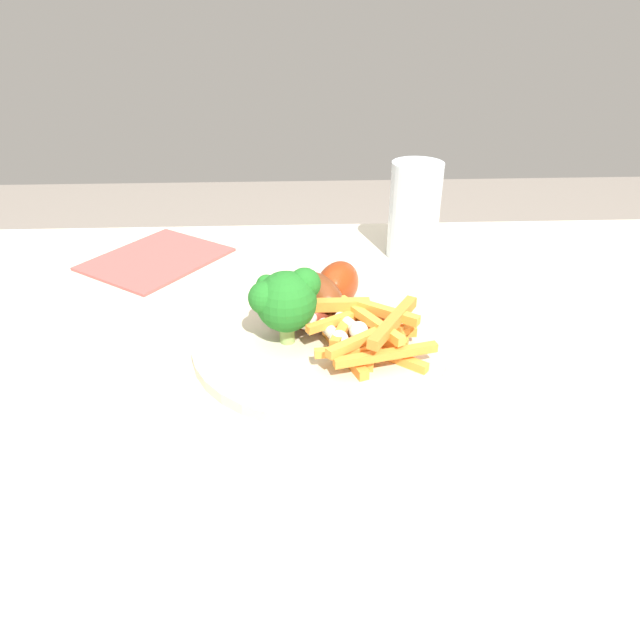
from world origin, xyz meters
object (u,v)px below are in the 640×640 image
at_px(chicken_drumstick_near, 336,287).
at_px(chicken_drumstick_extra, 319,299).
at_px(carrot_fries_pile, 366,332).
at_px(water_glass, 414,211).
at_px(dining_table, 307,429).
at_px(dinner_plate, 320,342).
at_px(chicken_drumstick_far, 306,304).
at_px(broccoli_floret_front, 284,298).

distance_m(chicken_drumstick_near, chicken_drumstick_extra, 0.03).
relative_size(carrot_fries_pile, water_glass, 0.97).
bearing_deg(chicken_drumstick_near, dining_table, 65.62).
relative_size(dinner_plate, chicken_drumstick_extra, 2.12).
bearing_deg(dining_table, carrot_fries_pile, 168.91).
xyz_separation_m(chicken_drumstick_near, chicken_drumstick_far, (0.03, 0.03, -0.00)).
distance_m(chicken_drumstick_near, chicken_drumstick_far, 0.05).
bearing_deg(carrot_fries_pile, chicken_drumstick_extra, -54.81).
bearing_deg(dinner_plate, chicken_drumstick_far, -68.22).
height_order(chicken_drumstick_far, water_glass, water_glass).
distance_m(carrot_fries_pile, chicken_drumstick_far, 0.08).
height_order(dinner_plate, carrot_fries_pile, carrot_fries_pile).
relative_size(dinner_plate, chicken_drumstick_near, 2.11).
bearing_deg(broccoli_floret_front, chicken_drumstick_far, -118.59).
relative_size(chicken_drumstick_far, chicken_drumstick_extra, 1.08).
bearing_deg(chicken_drumstick_extra, chicken_drumstick_far, 10.75).
xyz_separation_m(carrot_fries_pile, chicken_drumstick_far, (0.06, -0.06, 0.00)).
bearing_deg(dining_table, chicken_drumstick_far, -91.64).
relative_size(carrot_fries_pile, chicken_drumstick_far, 0.93).
xyz_separation_m(carrot_fries_pile, chicken_drumstick_near, (0.02, -0.09, 0.00)).
height_order(dining_table, chicken_drumstick_near, chicken_drumstick_near).
xyz_separation_m(carrot_fries_pile, water_glass, (-0.09, -0.26, 0.03)).
distance_m(dining_table, broccoli_floret_front, 0.16).
height_order(broccoli_floret_front, water_glass, water_glass).
relative_size(dining_table, carrot_fries_pile, 9.72).
relative_size(dinner_plate, broccoli_floret_front, 3.41).
relative_size(chicken_drumstick_far, water_glass, 1.04).
height_order(dining_table, carrot_fries_pile, carrot_fries_pile).
bearing_deg(carrot_fries_pile, water_glass, -109.88).
bearing_deg(dinner_plate, chicken_drumstick_extra, -90.86).
relative_size(dining_table, chicken_drumstick_near, 9.78).
bearing_deg(water_glass, chicken_drumstick_far, 52.52).
distance_m(dinner_plate, chicken_drumstick_extra, 0.05).
xyz_separation_m(broccoli_floret_front, water_glass, (-0.17, -0.24, 0.00)).
height_order(dining_table, broccoli_floret_front, broccoli_floret_front).
xyz_separation_m(dinner_plate, chicken_drumstick_near, (-0.02, -0.07, 0.03)).
bearing_deg(water_glass, broccoli_floret_front, 53.88).
distance_m(broccoli_floret_front, chicken_drumstick_far, 0.05).
height_order(carrot_fries_pile, water_glass, water_glass).
xyz_separation_m(broccoli_floret_front, carrot_fries_pile, (-0.08, 0.02, -0.03)).
relative_size(dining_table, broccoli_floret_front, 15.79).
xyz_separation_m(dinner_plate, water_glass, (-0.14, -0.23, 0.06)).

